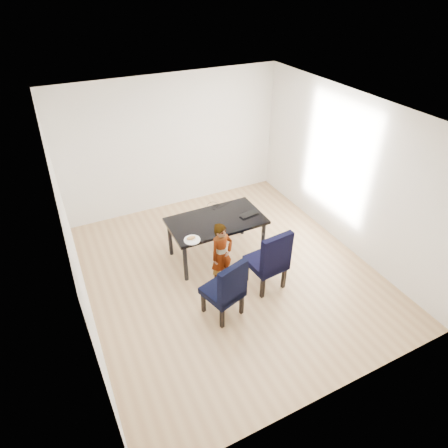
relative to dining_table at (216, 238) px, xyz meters
name	(u,v)px	position (x,y,z in m)	size (l,w,h in m)	color
floor	(229,271)	(0.00, -0.50, -0.38)	(4.50, 5.00, 0.01)	tan
ceiling	(231,113)	(0.00, -0.50, 2.33)	(4.50, 5.00, 0.01)	white
wall_back	(173,144)	(0.00, 2.00, 0.98)	(4.50, 0.01, 2.70)	white
wall_front	(343,322)	(0.00, -3.00, 0.98)	(4.50, 0.01, 2.70)	silver
wall_left	(72,244)	(-2.25, -0.50, 0.98)	(0.01, 5.00, 2.70)	beige
wall_right	(348,173)	(2.25, -0.50, 0.98)	(0.01, 5.00, 2.70)	silver
dining_table	(216,238)	(0.00, 0.00, 0.00)	(1.60, 0.90, 0.75)	black
chair_left	(222,287)	(-0.50, -1.26, 0.14)	(0.49, 0.51, 1.02)	black
chair_right	(266,258)	(0.38, -1.01, 0.17)	(0.52, 0.55, 1.09)	black
child	(222,254)	(-0.21, -0.65, 0.18)	(0.40, 0.27, 1.11)	orange
plate	(192,240)	(-0.58, -0.35, 0.38)	(0.26, 0.26, 0.01)	white
sandwich	(191,238)	(-0.59, -0.34, 0.42)	(0.15, 0.07, 0.06)	#B88041
laptop	(247,213)	(0.56, -0.06, 0.39)	(0.34, 0.22, 0.03)	black
cable_tangle	(217,207)	(0.17, 0.35, 0.38)	(0.16, 0.16, 0.01)	black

